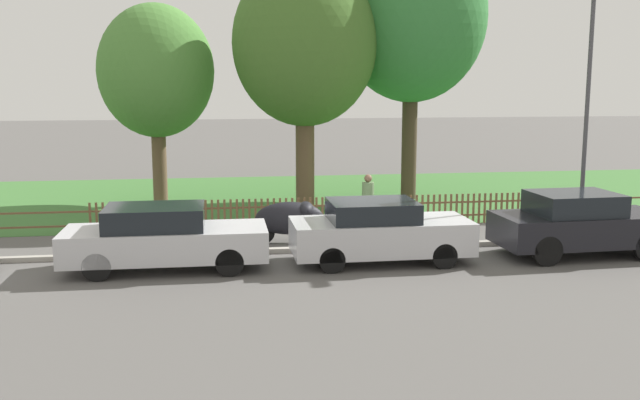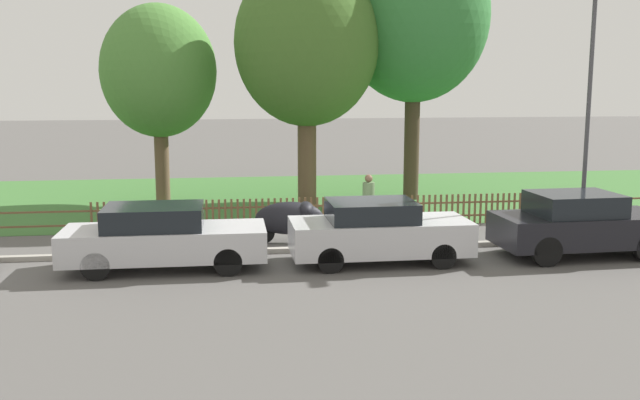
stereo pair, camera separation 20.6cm
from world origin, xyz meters
name	(u,v)px [view 2 (the right image)]	position (x,y,z in m)	size (l,w,h in m)	color
ground_plane	(357,251)	(0.00, 0.00, 0.00)	(120.00, 120.00, 0.00)	#565451
kerb_stone	(356,248)	(0.00, 0.10, 0.06)	(32.62, 0.20, 0.12)	#9E998E
grass_strip	(314,196)	(0.00, 8.28, 0.01)	(32.62, 10.84, 0.01)	#3D7033
park_fence	(338,212)	(0.00, 2.87, 0.43)	(32.62, 0.05, 0.86)	brown
parked_car_black_saloon	(162,237)	(-4.47, -1.03, 0.71)	(4.34, 1.67, 1.40)	#BCBCC1
parked_car_navy_estate	(378,231)	(0.27, -1.09, 0.71)	(4.00, 1.69, 1.41)	#BCBCC1
parked_car_red_compact	(579,224)	(5.02, -1.14, 0.76)	(4.01, 1.85, 1.49)	black
covered_motorcycle	(291,218)	(-1.47, 1.14, 0.63)	(1.87, 0.72, 1.05)	black
tree_nearest_kerb	(159,72)	(-5.16, 7.60, 4.32)	(3.74, 3.74, 6.50)	brown
tree_behind_motorcycle	(307,44)	(-0.46, 6.36, 5.17)	(4.56, 4.56, 7.84)	brown
tree_mid_park	(414,17)	(3.25, 7.28, 6.13)	(4.97, 4.97, 9.02)	#473828
pedestrian_near_fence	(368,200)	(0.68, 2.02, 0.90)	(0.35, 0.37, 1.58)	#7F6B51
street_lamp	(592,86)	(6.01, 0.52, 3.92)	(0.20, 0.79, 6.33)	#47474C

